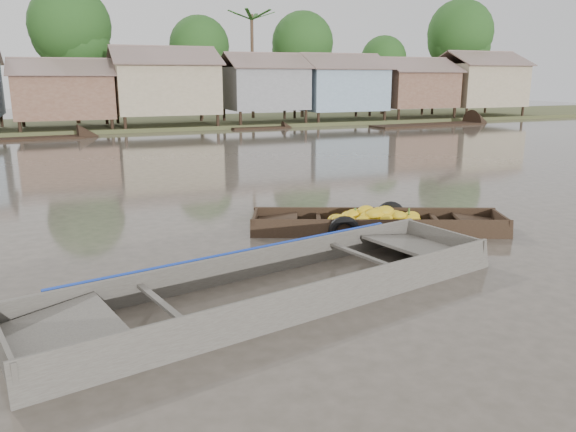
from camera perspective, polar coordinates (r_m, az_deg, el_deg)
name	(u,v)px	position (r m, az deg, el deg)	size (l,w,h in m)	color
ground	(311,264)	(10.62, 2.34, -4.85)	(120.00, 120.00, 0.00)	#453E35
riverbank	(166,81)	(41.64, -12.27, 13.21)	(120.00, 12.47, 10.22)	#384723
banana_boat	(374,223)	(12.95, 8.70, -0.76)	(5.80, 3.46, 0.79)	black
viewer_boat	(277,292)	(9.06, -1.17, -7.74)	(8.34, 3.86, 0.65)	#46413B
distant_boats	(309,134)	(35.50, 2.14, 8.37)	(47.44, 15.52, 0.35)	black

